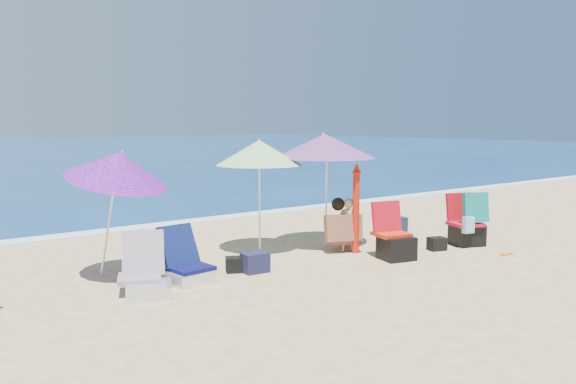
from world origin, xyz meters
TOP-DOWN VIEW (x-y plane):
  - ground at (0.00, 0.00)m, footprint 120.00×120.00m
  - foam at (0.00, 5.10)m, footprint 120.00×0.50m
  - umbrella_turquoise at (0.87, 1.49)m, footprint 2.14×2.14m
  - umbrella_striped at (-0.28, 1.81)m, footprint 1.86×1.86m
  - umbrella_blue at (-2.76, 1.60)m, footprint 1.84×1.87m
  - furled_umbrella at (0.97, 0.80)m, footprint 0.23×0.23m
  - chair_navy at (-2.11, 0.91)m, footprint 0.63×0.74m
  - chair_rainbow at (-2.79, 0.73)m, footprint 0.76×0.95m
  - camp_chair_left at (1.16, 0.10)m, footprint 0.62×0.68m
  - camp_chair_right at (2.95, 0.01)m, footprint 0.73×0.70m
  - person_center at (0.87, 0.96)m, footprint 0.75×0.64m
  - bag_navy_a at (-1.08, 0.77)m, footprint 0.40×0.31m
  - bag_black_a at (-1.29, 0.95)m, footprint 0.37×0.33m
  - bag_tan at (1.22, 1.26)m, footprint 0.31×0.24m
  - bag_navy_b at (2.95, 1.68)m, footprint 0.43×0.36m
  - bag_black_b at (2.20, 0.08)m, footprint 0.34×0.28m
  - orange_item at (2.83, -0.84)m, footprint 0.23×0.12m

SIDE VIEW (x-z plane):
  - ground at x=0.00m, z-range 0.00..0.00m
  - orange_item at x=2.83m, z-range 0.00..0.03m
  - foam at x=0.00m, z-range 0.00..0.04m
  - bag_black_a at x=-1.29m, z-range 0.00..0.22m
  - bag_black_b at x=2.20m, z-range 0.00..0.22m
  - bag_tan at x=1.22m, z-range 0.00..0.24m
  - bag_navy_a at x=-1.08m, z-range 0.00..0.29m
  - bag_navy_b at x=2.95m, z-range 0.00..0.29m
  - chair_navy at x=-2.11m, z-range -0.18..0.58m
  - chair_rainbow at x=-2.79m, z-range -0.18..0.59m
  - camp_chair_left at x=1.16m, z-range -0.18..0.72m
  - camp_chair_right at x=2.95m, z-range -0.13..0.83m
  - person_center at x=0.87m, z-range -0.01..0.91m
  - furled_umbrella at x=0.97m, z-range 0.07..1.58m
  - umbrella_blue at x=-2.76m, z-range 0.61..2.52m
  - umbrella_striped at x=-0.28m, z-range 0.72..2.63m
  - umbrella_turquoise at x=0.87m, z-range 0.76..2.77m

